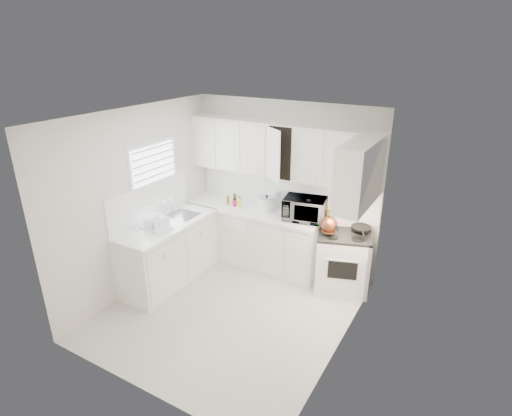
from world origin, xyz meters
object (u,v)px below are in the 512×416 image
Objects in this scene: stove at (343,254)px; microwave at (305,206)px; dish_rack at (156,221)px; tea_kettle at (329,223)px; rice_cooker at (267,203)px; utensil_crock at (308,211)px.

microwave is (-0.64, 0.04, 0.59)m from stove.
microwave reaches higher than dish_rack.
tea_kettle is 1.09× the size of rice_cooker.
rice_cooker reaches higher than tea_kettle.
dish_rack is at bearing -152.67° from microwave.
dish_rack reaches higher than stove.
rice_cooker is (-1.10, 0.22, 0.01)m from tea_kettle.
utensil_crock is at bearing 43.02° from dish_rack.
tea_kettle is 0.51m from microwave.
utensil_crock is (0.10, -0.10, -0.02)m from microwave.
tea_kettle is 0.38m from utensil_crock.
stove is at bearing -5.20° from rice_cooker.
stove is 0.56m from tea_kettle.
utensil_crock is 0.98× the size of dish_rack.
rice_cooker reaches higher than dish_rack.
rice_cooker is at bearing 60.77° from dish_rack.
rice_cooker is at bearing 170.93° from utensil_crock.
microwave reaches higher than stove.
dish_rack is at bearing -169.79° from stove.
rice_cooker reaches higher than stove.
utensil_crock reaches higher than dish_rack.
stove is 0.79m from utensil_crock.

